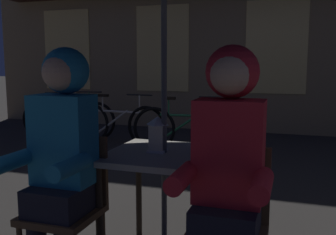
{
  "coord_description": "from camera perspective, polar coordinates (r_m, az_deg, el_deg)",
  "views": [
    {
      "loc": [
        0.78,
        -2.28,
        1.31
      ],
      "look_at": [
        0.0,
        0.08,
        0.96
      ],
      "focal_mm": 41.02,
      "sensor_mm": 36.0,
      "label": 1
    }
  ],
  "objects": [
    {
      "name": "bicycle_third",
      "position": [
        5.69,
        2.86,
        -1.67
      ],
      "size": [
        1.68,
        0.2,
        0.84
      ],
      "color": "black",
      "rests_on": "ground_plane"
    },
    {
      "name": "bicycle_nearest",
      "position": [
        6.85,
        -14.64,
        -0.27
      ],
      "size": [
        1.66,
        0.36,
        0.84
      ],
      "color": "black",
      "rests_on": "ground_plane"
    },
    {
      "name": "chair_left",
      "position": [
        2.43,
        -14.53,
        -11.88
      ],
      "size": [
        0.4,
        0.4,
        0.87
      ],
      "color": "#513823",
      "rests_on": "ground_plane"
    },
    {
      "name": "cafe_table",
      "position": [
        2.5,
        -0.57,
        -7.46
      ],
      "size": [
        0.72,
        0.72,
        0.74
      ],
      "color": "#B2AD9E",
      "rests_on": "ground_plane"
    },
    {
      "name": "chair_right",
      "position": [
        2.1,
        8.96,
        -14.97
      ],
      "size": [
        0.4,
        0.4,
        0.87
      ],
      "color": "#513823",
      "rests_on": "ground_plane"
    },
    {
      "name": "bicycle_second",
      "position": [
        6.19,
        -7.44,
        -0.94
      ],
      "size": [
        1.68,
        0.2,
        0.84
      ],
      "color": "black",
      "rests_on": "ground_plane"
    },
    {
      "name": "person_left_hooded",
      "position": [
        2.29,
        -15.61,
        -3.86
      ],
      "size": [
        0.45,
        0.56,
        1.4
      ],
      "color": "black",
      "rests_on": "ground_plane"
    },
    {
      "name": "lantern",
      "position": [
        2.47,
        -1.55,
        -2.35
      ],
      "size": [
        0.11,
        0.11,
        0.23
      ],
      "color": "white",
      "rests_on": "cafe_table"
    },
    {
      "name": "person_right_hooded",
      "position": [
        1.93,
        8.92,
        -5.82
      ],
      "size": [
        0.45,
        0.56,
        1.4
      ],
      "color": "black",
      "rests_on": "ground_plane"
    }
  ]
}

